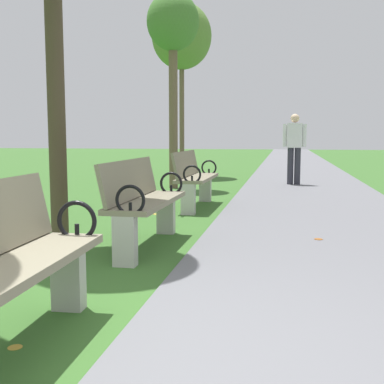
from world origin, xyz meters
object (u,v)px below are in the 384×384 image
(park_bench_2, at_px, (143,201))
(park_bench_3, at_px, (194,177))
(pedestrian_walking, at_px, (294,145))
(tree_3, at_px, (173,28))
(tree_4, at_px, (182,37))

(park_bench_2, height_order, park_bench_3, same)
(park_bench_3, bearing_deg, pedestrian_walking, 67.59)
(park_bench_3, height_order, tree_3, tree_3)
(pedestrian_walking, bearing_deg, tree_3, -156.68)
(pedestrian_walking, bearing_deg, park_bench_3, -112.41)
(park_bench_2, relative_size, pedestrian_walking, 0.99)
(park_bench_2, height_order, pedestrian_walking, pedestrian_walking)
(pedestrian_walking, bearing_deg, park_bench_2, -103.38)
(park_bench_2, distance_m, pedestrian_walking, 7.03)
(park_bench_3, height_order, pedestrian_walking, pedestrian_walking)
(tree_3, bearing_deg, park_bench_3, -70.82)
(park_bench_2, bearing_deg, tree_4, 99.32)
(tree_4, bearing_deg, tree_3, -81.42)
(park_bench_3, height_order, tree_4, tree_4)
(tree_3, xyz_separation_m, tree_4, (-0.49, 3.22, 0.45))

